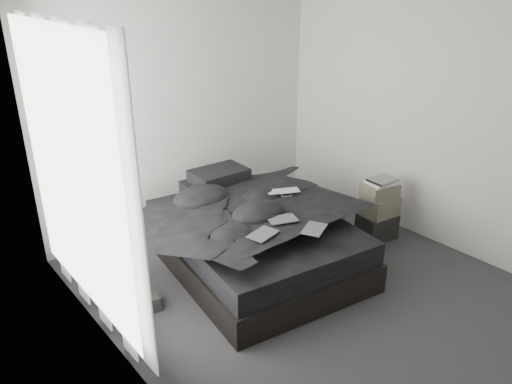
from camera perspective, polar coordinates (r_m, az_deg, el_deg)
floor at (r=4.95m, az=5.96°, el=-10.88°), size 3.60×4.20×0.01m
ceiling at (r=4.10m, az=7.55°, el=20.74°), size 3.60×4.20×0.01m
wall_back at (r=5.94m, az=-8.02°, el=8.75°), size 3.60×0.01×2.60m
wall_left at (r=3.40m, az=-15.24°, el=-3.20°), size 0.01×4.20×2.60m
wall_right at (r=5.73m, az=19.53°, el=7.10°), size 0.01×4.20×2.60m
window_left at (r=4.17m, az=-20.28°, el=1.89°), size 0.02×2.00×2.30m
curtain_left at (r=4.21m, az=-19.51°, el=1.17°), size 0.06×2.12×2.48m
bed at (r=5.21m, az=-0.14°, el=-6.92°), size 1.90×2.34×0.29m
mattress at (r=5.09m, az=-0.15°, el=-4.40°), size 1.83×2.27×0.23m
duvet at (r=4.94m, az=0.16°, el=-2.18°), size 1.81×2.03×0.25m
pillow_lower at (r=5.65m, az=-4.95°, el=0.53°), size 0.70×0.52×0.15m
pillow_upper at (r=5.61m, az=-4.24°, el=1.93°), size 0.62×0.44×0.14m
laptop at (r=5.16m, az=3.31°, el=0.61°), size 0.40×0.35×0.03m
comic_a at (r=4.37m, az=0.80°, el=-3.93°), size 0.31×0.24×0.01m
comic_b at (r=4.63m, az=3.05°, el=-2.19°), size 0.31×0.26×0.01m
comic_c at (r=4.48m, az=6.73°, el=-3.18°), size 0.32×0.28×0.01m
side_stand at (r=4.84m, az=-16.05°, el=-8.16°), size 0.45×0.45×0.64m
papers at (r=4.68m, az=-16.33°, el=-4.73°), size 0.31×0.28×0.01m
floor_books at (r=4.73m, az=-11.93°, el=-12.07°), size 0.19×0.24×0.14m
box_lower at (r=5.91m, az=13.63°, el=-3.78°), size 0.44×0.37×0.29m
box_mid at (r=5.80m, az=13.98°, el=-1.51°), size 0.40×0.33×0.22m
box_upper at (r=5.72m, az=13.98°, el=0.22°), size 0.41×0.36×0.16m
art_book_white at (r=5.69m, az=14.13°, el=1.09°), size 0.34×0.29×0.03m
art_book_snake at (r=5.68m, az=14.28°, el=1.35°), size 0.31×0.25×0.03m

